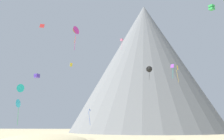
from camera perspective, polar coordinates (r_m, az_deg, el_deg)
rock_massif at (r=131.67m, az=7.26°, el=-0.31°), size 103.53×103.53×63.86m
kite_black_mid at (r=90.44m, az=8.01°, el=0.18°), size 2.18×1.13×4.71m
kite_green_high at (r=80.13m, az=20.72°, el=12.52°), size 1.80×1.80×1.42m
kite_indigo_mid at (r=68.65m, az=-15.93°, el=-1.23°), size 1.44×1.45×0.99m
kite_blue_low at (r=80.38m, az=-4.87°, el=-9.55°), size 0.71×0.58×5.00m
kite_magenta_high at (r=67.21m, az=-7.84°, el=8.45°), size 1.63×2.30×6.17m
kite_teal_low at (r=77.21m, az=-19.14°, el=-3.72°), size 2.30×0.47×2.30m
kite_orange_high at (r=88.23m, az=-7.87°, el=8.35°), size 2.18×2.56×5.45m
kite_violet_mid at (r=52.64m, az=12.93°, el=0.39°), size 0.72×0.52×2.81m
kite_gold_mid at (r=82.71m, az=13.97°, el=-0.12°), size 0.67×0.58×5.45m
kite_pink_high at (r=91.67m, az=2.11°, el=6.50°), size 1.10×1.12×4.04m
kite_red_mid at (r=64.04m, az=-14.88°, el=9.22°), size 1.06×0.51×1.04m
kite_yellow_mid at (r=88.47m, az=-8.82°, el=1.13°), size 0.62×1.14×1.20m
kite_cyan_low at (r=71.90m, az=-19.55°, el=-6.90°), size 0.59×2.21×6.59m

